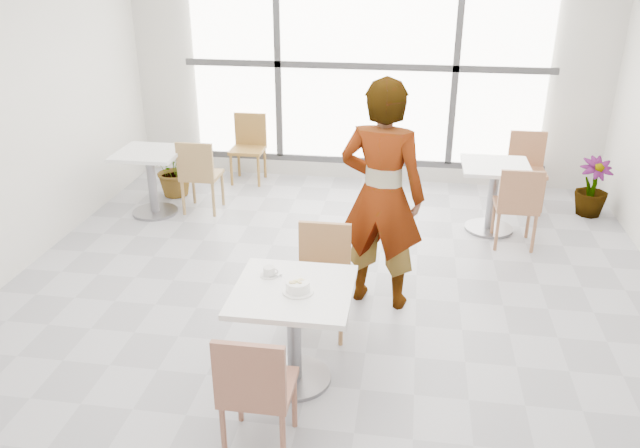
# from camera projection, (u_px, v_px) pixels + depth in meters

# --- Properties ---
(floor) EXTENTS (7.00, 7.00, 0.00)m
(floor) POSITION_uv_depth(u_px,v_px,m) (325.00, 318.00, 5.26)
(floor) COLOR #9E9EA5
(floor) RESTS_ON ground
(wall_back) EXTENTS (6.00, 0.00, 6.00)m
(wall_back) POSITION_uv_depth(u_px,v_px,m) (366.00, 65.00, 7.82)
(wall_back) COLOR silver
(wall_back) RESTS_ON ground
(window) EXTENTS (4.60, 0.07, 2.52)m
(window) POSITION_uv_depth(u_px,v_px,m) (365.00, 66.00, 7.76)
(window) COLOR white
(window) RESTS_ON ground
(main_table) EXTENTS (0.80, 0.80, 0.75)m
(main_table) POSITION_uv_depth(u_px,v_px,m) (294.00, 317.00, 4.32)
(main_table) COLOR white
(main_table) RESTS_ON ground
(chair_near) EXTENTS (0.42, 0.42, 0.87)m
(chair_near) POSITION_uv_depth(u_px,v_px,m) (255.00, 386.00, 3.67)
(chair_near) COLOR #9A624D
(chair_near) RESTS_ON ground
(chair_far) EXTENTS (0.42, 0.42, 0.87)m
(chair_far) POSITION_uv_depth(u_px,v_px,m) (323.00, 271.00, 4.98)
(chair_far) COLOR #A47346
(chair_far) RESTS_ON ground
(oatmeal_bowl) EXTENTS (0.21, 0.21, 0.09)m
(oatmeal_bowl) POSITION_uv_depth(u_px,v_px,m) (298.00, 286.00, 4.16)
(oatmeal_bowl) COLOR white
(oatmeal_bowl) RESTS_ON main_table
(coffee_cup) EXTENTS (0.16, 0.13, 0.07)m
(coffee_cup) POSITION_uv_depth(u_px,v_px,m) (269.00, 272.00, 4.38)
(coffee_cup) COLOR silver
(coffee_cup) RESTS_ON main_table
(person) EXTENTS (0.80, 0.61, 1.96)m
(person) POSITION_uv_depth(u_px,v_px,m) (382.00, 196.00, 5.15)
(person) COLOR black
(person) RESTS_ON ground
(bg_table_left) EXTENTS (0.70, 0.70, 0.75)m
(bg_table_left) POSITION_uv_depth(u_px,v_px,m) (151.00, 173.00, 7.14)
(bg_table_left) COLOR white
(bg_table_left) RESTS_ON ground
(bg_table_right) EXTENTS (0.70, 0.70, 0.75)m
(bg_table_right) POSITION_uv_depth(u_px,v_px,m) (493.00, 188.00, 6.72)
(bg_table_right) COLOR white
(bg_table_right) RESTS_ON ground
(bg_chair_left_near) EXTENTS (0.42, 0.42, 0.87)m
(bg_chair_left_near) POSITION_uv_depth(u_px,v_px,m) (199.00, 172.00, 7.16)
(bg_chair_left_near) COLOR #9A7747
(bg_chair_left_near) RESTS_ON ground
(bg_chair_left_far) EXTENTS (0.42, 0.42, 0.87)m
(bg_chair_left_far) POSITION_uv_depth(u_px,v_px,m) (249.00, 143.00, 8.20)
(bg_chair_left_far) COLOR olive
(bg_chair_left_far) RESTS_ON ground
(bg_chair_right_near) EXTENTS (0.42, 0.42, 0.87)m
(bg_chair_right_near) POSITION_uv_depth(u_px,v_px,m) (518.00, 202.00, 6.31)
(bg_chair_right_near) COLOR #9B6646
(bg_chair_right_near) RESTS_ON ground
(bg_chair_right_far) EXTENTS (0.42, 0.42, 0.87)m
(bg_chair_right_far) POSITION_uv_depth(u_px,v_px,m) (527.00, 164.00, 7.41)
(bg_chair_right_far) COLOR #A46A45
(bg_chair_right_far) RESTS_ON ground
(plant_left) EXTENTS (0.65, 0.57, 0.70)m
(plant_left) POSITION_uv_depth(u_px,v_px,m) (177.00, 168.00, 7.73)
(plant_left) COLOR #517945
(plant_left) RESTS_ON ground
(plant_right) EXTENTS (0.44, 0.44, 0.68)m
(plant_right) POSITION_uv_depth(u_px,v_px,m) (592.00, 187.00, 7.17)
(plant_right) COLOR #4F7642
(plant_right) RESTS_ON ground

